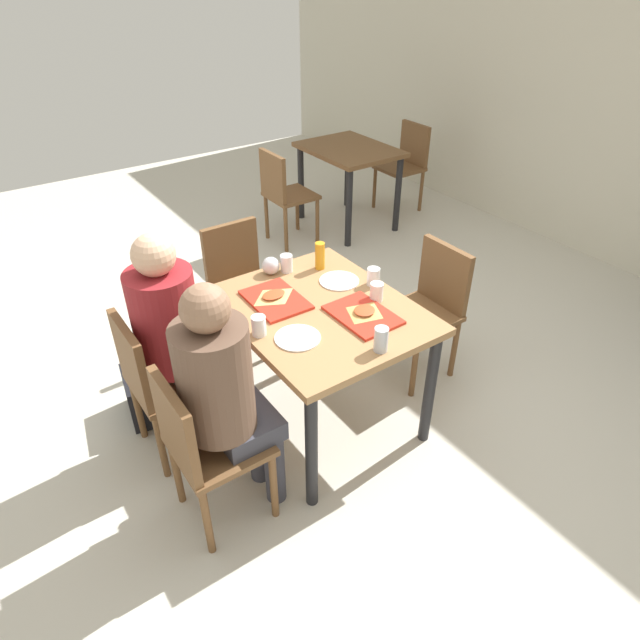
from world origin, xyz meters
TOP-DOWN VIEW (x-y plane):
  - ground_plane at (0.00, 0.00)m, footprint 10.00×10.00m
  - main_table at (0.00, 0.00)m, footprint 1.07×0.88m
  - chair_near_left at (-0.27, -0.82)m, footprint 0.40×0.40m
  - chair_near_right at (0.27, -0.82)m, footprint 0.40×0.40m
  - chair_far_side at (0.00, 0.82)m, footprint 0.40×0.40m
  - chair_left_end at (-0.92, 0.00)m, footprint 0.40×0.40m
  - person_in_red at (-0.27, -0.68)m, footprint 0.32×0.42m
  - person_in_brown_jacket at (0.27, -0.68)m, footprint 0.32×0.42m
  - tray_red_near at (-0.19, -0.15)m, footprint 0.37×0.27m
  - tray_red_far at (0.19, 0.13)m, footprint 0.36×0.26m
  - paper_plate_center at (-0.16, 0.24)m, footprint 0.22×0.22m
  - paper_plate_near_edge at (0.16, -0.24)m, footprint 0.22×0.22m
  - pizza_slice_a at (-0.20, -0.15)m, footprint 0.16×0.20m
  - pizza_slice_b at (0.19, 0.14)m, footprint 0.21×0.21m
  - plastic_cup_a at (-0.03, 0.37)m, footprint 0.07×0.07m
  - plastic_cup_b at (0.03, -0.37)m, footprint 0.07×0.07m
  - plastic_cup_c at (-0.43, 0.07)m, footprint 0.07×0.07m
  - plastic_cup_d at (0.11, 0.29)m, footprint 0.07×0.07m
  - soda_can at (0.45, 0.02)m, footprint 0.07×0.07m
  - condiment_bottle at (-0.35, 0.24)m, footprint 0.06×0.06m
  - foil_bundle at (-0.45, -0.02)m, footprint 0.10×0.10m
  - handbag at (-0.62, -0.84)m, footprint 0.34×0.21m
  - background_table at (-2.09, 1.79)m, footprint 0.90×0.70m
  - background_chair_near at (-2.09, 1.06)m, footprint 0.40×0.40m
  - background_chair_far at (-2.09, 2.52)m, footprint 0.40×0.40m

SIDE VIEW (x-z plane):
  - ground_plane at x=0.00m, z-range -0.02..0.00m
  - handbag at x=-0.62m, z-range 0.00..0.28m
  - chair_near_left at x=-0.27m, z-range 0.07..0.93m
  - chair_near_right at x=0.27m, z-range 0.07..0.93m
  - chair_far_side at x=0.00m, z-range 0.07..0.93m
  - chair_left_end at x=-0.92m, z-range 0.07..0.93m
  - background_chair_near at x=-2.09m, z-range 0.07..0.93m
  - background_chair_far at x=-2.09m, z-range 0.07..0.93m
  - background_table at x=-2.09m, z-range 0.25..1.01m
  - main_table at x=0.00m, z-range 0.28..1.04m
  - person_in_red at x=-0.27m, z-range 0.12..1.38m
  - person_in_brown_jacket at x=0.27m, z-range 0.12..1.38m
  - paper_plate_center at x=-0.16m, z-range 0.76..0.77m
  - paper_plate_near_edge at x=0.16m, z-range 0.76..0.77m
  - tray_red_near at x=-0.19m, z-range 0.76..0.78m
  - tray_red_far at x=0.19m, z-range 0.76..0.78m
  - pizza_slice_b at x=0.19m, z-range 0.78..0.80m
  - pizza_slice_a at x=-0.20m, z-range 0.78..0.80m
  - plastic_cup_a at x=-0.03m, z-range 0.76..0.86m
  - plastic_cup_b at x=0.03m, z-range 0.76..0.86m
  - plastic_cup_c at x=-0.43m, z-range 0.76..0.86m
  - plastic_cup_d at x=0.11m, z-range 0.76..0.86m
  - foil_bundle at x=-0.45m, z-range 0.76..0.86m
  - soda_can at x=0.45m, z-range 0.76..0.88m
  - condiment_bottle at x=-0.35m, z-range 0.76..0.92m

